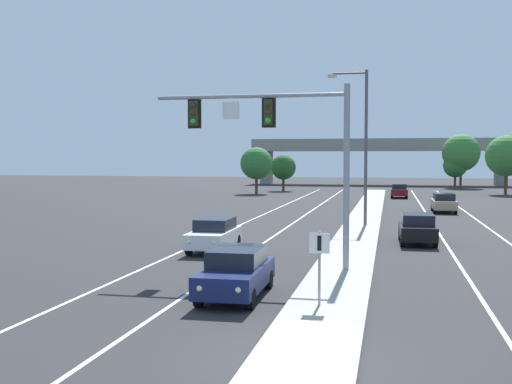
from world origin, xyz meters
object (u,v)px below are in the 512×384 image
Objects in this scene: car_receding_darkred at (399,191)px; tree_far_left_c at (256,163)px; tree_far_right_c at (455,166)px; tree_far_right_b at (506,156)px; car_receding_tan at (444,203)px; car_oncoming_navy at (236,272)px; car_receding_black at (417,228)px; car_oncoming_white at (214,234)px; tree_far_right_a at (461,153)px; median_sign_post at (319,257)px; overhead_signal_mast at (283,136)px; tree_far_left_a at (283,167)px; street_lamp_median at (362,138)px.

tree_far_left_c is at bearing 165.90° from car_receding_darkred.
tree_far_right_b reaches higher than tree_far_right_c.
car_receding_tan is 1.00× the size of car_receding_darkred.
car_receding_black is (6.26, 14.24, 0.00)m from car_oncoming_navy.
car_oncoming_white is 70.29m from tree_far_right_c.
car_receding_black is 46.06m from tree_far_left_c.
car_oncoming_navy is at bearing -101.02° from tree_far_right_a.
median_sign_post is 0.43× the size of tree_far_right_c.
car_receding_black is at bearing -67.24° from tree_far_left_c.
car_receding_black is (9.71, 4.79, 0.00)m from car_oncoming_white.
overhead_signal_mast is 1.53× the size of tree_far_right_c.
tree_far_left_c reaches higher than car_oncoming_navy.
median_sign_post is 15.83m from car_receding_black.
car_oncoming_white is 54.89m from tree_far_left_a.
car_receding_tan is at bearing 74.85° from car_oncoming_navy.
car_oncoming_white is at bearing -105.24° from tree_far_right_a.
tree_far_right_c is at bearing 105.38° from tree_far_right_b.
car_receding_black is at bearing -89.36° from car_receding_darkred.
car_receding_darkred is (3.01, 53.46, -0.77)m from median_sign_post.
tree_far_right_a is at bearing 82.05° from car_receding_black.
tree_far_right_c is at bearing 75.37° from car_oncoming_white.
overhead_signal_mast reaches higher than tree_far_right_b.
car_oncoming_navy is 0.56× the size of tree_far_right_a.
car_oncoming_navy is 1.00× the size of car_receding_black.
car_receding_tan is 0.91× the size of tree_far_left_a.
tree_far_right_b is (12.42, 47.23, 3.91)m from car_receding_black.
overhead_signal_mast is at bearing -98.19° from street_lamp_median.
tree_far_left_c is (-12.19, 51.70, -1.55)m from overhead_signal_mast.
tree_far_left_a is (-12.41, 42.48, -2.57)m from street_lamp_median.
tree_far_right_c is 33.15m from tree_far_left_c.
car_receding_black is (3.21, -7.26, -4.97)m from street_lamp_median.
tree_far_right_a is at bearing 77.87° from street_lamp_median.
tree_far_right_a is (18.56, 68.16, 4.42)m from car_oncoming_white.
median_sign_post is at bearing -104.20° from tree_far_right_b.
car_receding_black is at bearing 59.03° from overhead_signal_mast.
car_receding_darkred is 26.66m from tree_far_right_c.
street_lamp_median is at bearing 89.41° from median_sign_post.
overhead_signal_mast reaches higher than tree_far_left_a.
tree_far_left_a is at bearing -150.37° from tree_far_right_c.
overhead_signal_mast reaches higher than car_receding_black.
tree_far_right_a is (5.93, 43.71, 4.42)m from car_receding_tan.
car_oncoming_navy and car_oncoming_white have the same top height.
car_oncoming_white is at bearing 132.26° from overhead_signal_mast.
overhead_signal_mast is at bearing -101.24° from tree_far_right_a.
street_lamp_median is at bearing 61.62° from car_oncoming_white.
median_sign_post is 12.38m from car_oncoming_white.
car_receding_tan is 0.88× the size of tree_far_right_c.
car_oncoming_navy is 1.00× the size of car_receding_tan.
overhead_signal_mast is 73.80m from tree_far_right_c.
tree_far_right_b is 30.60m from tree_far_left_c.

